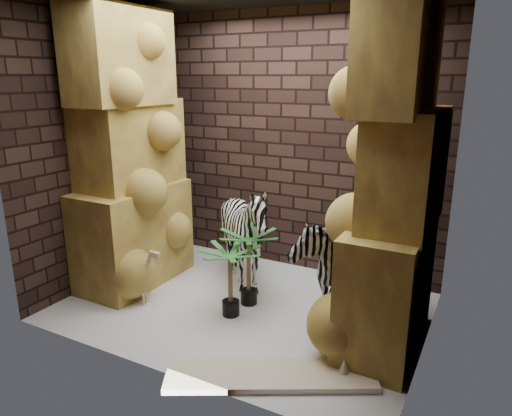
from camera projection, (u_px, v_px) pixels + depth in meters
The scene contains 13 objects.
floor at pixel (243, 307), 4.77m from camera, with size 3.50×3.50×0.00m, color silver.
wall_back at pixel (295, 145), 5.42m from camera, with size 3.50×3.50×0.00m, color black.
wall_front at pixel (154, 189), 3.30m from camera, with size 3.50×3.50×0.00m, color black.
wall_left at pixel (104, 148), 5.15m from camera, with size 3.00×3.00×0.00m, color black.
wall_right at pixel (440, 180), 3.57m from camera, with size 3.00×3.00×0.00m, color black.
rock_pillar_left at pixel (128, 151), 4.99m from camera, with size 0.68×1.30×3.00m, color gold, non-canonical shape.
rock_pillar_right at pixel (396, 176), 3.72m from camera, with size 0.58×1.25×3.00m, color gold, non-canonical shape.
zebra_right at pixel (327, 252), 4.48m from camera, with size 0.58×1.08×1.28m, color white.
zebra_left at pixel (245, 240), 5.07m from camera, with size 0.98×1.22×1.11m, color white.
giraffe_toy at pixel (136, 275), 4.76m from camera, with size 0.33×0.11×0.63m, color #E6C98A, non-canonical shape.
palm_front at pixel (249, 268), 4.73m from camera, with size 0.36×0.36×0.79m, color #196C2A, non-canonical shape.
palm_back at pixel (230, 282), 4.51m from camera, with size 0.36×0.36×0.71m, color #196C2A, non-canonical shape.
surfboard at pixel (271, 376), 3.63m from camera, with size 1.63×0.40×0.05m, color beige.
Camera 1 is at (2.14, -3.74, 2.27)m, focal length 32.81 mm.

